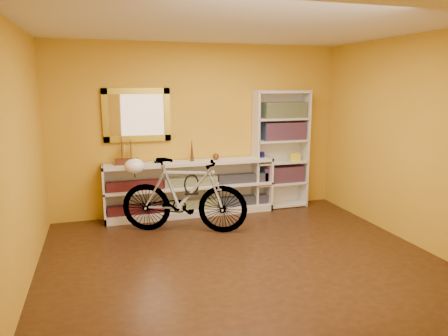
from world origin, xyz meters
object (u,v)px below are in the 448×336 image
object	(u,v)px
console_unit	(191,188)
bookcase	(280,150)
bicycle	(184,195)
helmet	(134,166)

from	to	relation	value
console_unit	bookcase	bearing A→B (deg)	0.96
bicycle	helmet	bearing A→B (deg)	90.00
console_unit	bookcase	distance (m)	1.59
console_unit	bicycle	bearing A→B (deg)	-109.18
helmet	bookcase	bearing A→B (deg)	11.46
bookcase	helmet	distance (m)	2.41
bookcase	helmet	xyz separation A→B (m)	(-2.36, -0.48, -0.04)
bookcase	helmet	world-z (taller)	bookcase
console_unit	bookcase	size ratio (longest dim) A/B	1.37
console_unit	bicycle	size ratio (longest dim) A/B	1.48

